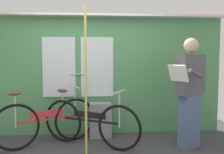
% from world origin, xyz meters
% --- Properties ---
extents(train_door_wall, '(5.02, 0.28, 2.22)m').
position_xyz_m(train_door_wall, '(-0.01, 1.16, 1.16)').
color(train_door_wall, '#4C8C56').
rests_on(train_door_wall, ground_plane).
extents(bicycle_near_door, '(1.58, 0.88, 0.93)m').
position_xyz_m(bicycle_near_door, '(0.01, 0.48, 0.39)').
color(bicycle_near_door, black).
rests_on(bicycle_near_door, ground_plane).
extents(bicycle_leaning_behind, '(1.56, 0.82, 0.95)m').
position_xyz_m(bicycle_leaning_behind, '(-0.69, 0.57, 0.39)').
color(bicycle_leaning_behind, black).
rests_on(bicycle_leaning_behind, ground_plane).
extents(passenger_reading_newspaper, '(0.64, 0.59, 1.75)m').
position_xyz_m(passenger_reading_newspaper, '(1.60, 0.30, 0.93)').
color(passenger_reading_newspaper, slate).
rests_on(passenger_reading_newspaper, ground_plane).
extents(trash_bin_by_wall, '(0.39, 0.28, 0.62)m').
position_xyz_m(trash_bin_by_wall, '(0.20, 0.94, 0.31)').
color(trash_bin_by_wall, gray).
rests_on(trash_bin_by_wall, ground_plane).
extents(handrail_pole, '(0.04, 0.04, 2.18)m').
position_xyz_m(handrail_pole, '(-0.03, 0.11, 1.09)').
color(handrail_pole, '#C6C14C').
rests_on(handrail_pole, ground_plane).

